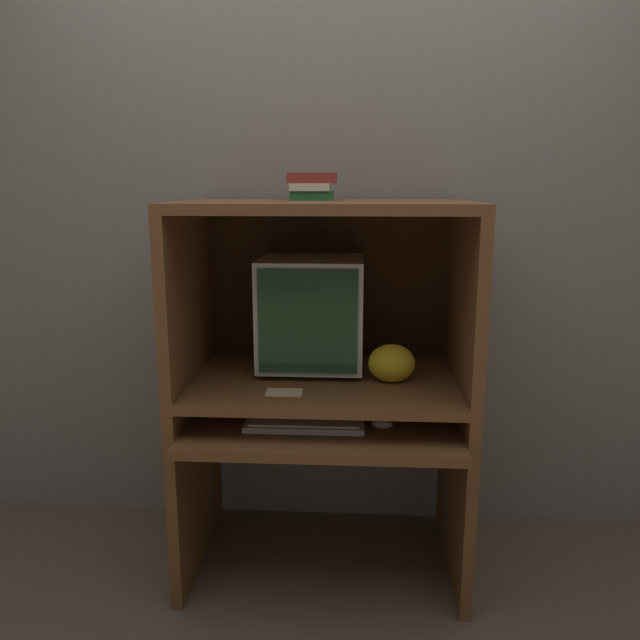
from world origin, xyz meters
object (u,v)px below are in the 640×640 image
Objects in this scene: crt_monitor at (311,312)px; snack_bag at (392,363)px; keyboard at (305,424)px; mouse at (382,424)px; book_stack at (312,186)px.

crt_monitor reaches higher than snack_bag.
snack_bag reaches higher than keyboard.
crt_monitor reaches higher than mouse.
book_stack is (-0.29, 0.11, 0.62)m from snack_bag.
keyboard is 2.39× the size of book_stack.
book_stack is at bearing 87.88° from keyboard.
mouse is at bearing -46.86° from crt_monitor.
crt_monitor is 0.47m from book_stack.
book_stack reaches higher than keyboard.
crt_monitor is at bearing 153.43° from snack_bag.
keyboard is 0.38m from snack_bag.
crt_monitor is at bearing 133.14° from mouse.
keyboard is 2.44× the size of snack_bag.
crt_monitor is 0.44m from keyboard.
crt_monitor is at bearing 98.20° from book_stack.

